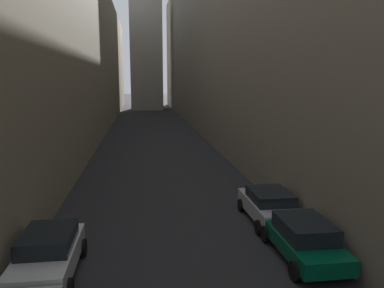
{
  "coord_description": "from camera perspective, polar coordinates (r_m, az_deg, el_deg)",
  "views": [
    {
      "loc": [
        -1.3,
        5.24,
        6.41
      ],
      "look_at": [
        0.0,
        14.89,
        4.75
      ],
      "focal_mm": 35.42,
      "sensor_mm": 36.0,
      "label": 1
    }
  ],
  "objects": [
    {
      "name": "building_block_right",
      "position": [
        47.44,
        10.79,
        16.59
      ],
      "size": [
        15.6,
        108.0,
        24.5
      ],
      "primitive_type": "cube",
      "color": "#756B5B",
      "rests_on": "ground"
    },
    {
      "name": "parked_car_right_far",
      "position": [
        17.81,
        11.57,
        -8.98
      ],
      "size": [
        2.06,
        4.24,
        1.46
      ],
      "rotation": [
        0.0,
        0.0,
        1.57
      ],
      "color": "#B7B7BC",
      "rests_on": "ground"
    },
    {
      "name": "ground_plane",
      "position": [
        43.26,
        -5.85,
        1.11
      ],
      "size": [
        264.0,
        264.0,
        0.0
      ],
      "primitive_type": "plane",
      "color": "#232326"
    },
    {
      "name": "parked_car_left_third",
      "position": [
        13.65,
        -20.82,
        -15.19
      ],
      "size": [
        1.96,
        4.13,
        1.55
      ],
      "rotation": [
        0.0,
        0.0,
        1.57
      ],
      "color": "silver",
      "rests_on": "ground"
    },
    {
      "name": "parked_car_right_third",
      "position": [
        14.61,
        16.43,
        -13.41
      ],
      "size": [
        2.01,
        4.37,
        1.48
      ],
      "rotation": [
        0.0,
        0.0,
        1.57
      ],
      "color": "#05472D",
      "rests_on": "ground"
    },
    {
      "name": "building_block_left",
      "position": [
        46.18,
        -21.9,
        12.73
      ],
      "size": [
        13.48,
        108.0,
        18.83
      ],
      "primitive_type": "cube",
      "color": "gray",
      "rests_on": "ground"
    }
  ]
}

